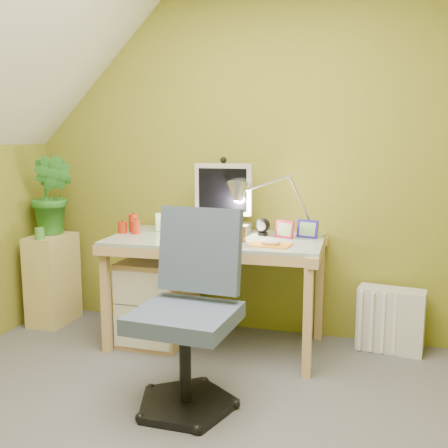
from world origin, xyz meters
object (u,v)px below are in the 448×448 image
(desk, at_px, (216,292))
(potted_plant, at_px, (52,195))
(side_ledge, at_px, (53,279))
(monitor, at_px, (224,196))
(desk_lamp, at_px, (292,192))
(radiator, at_px, (390,320))
(task_chair, at_px, (185,314))

(desk, bearing_deg, potted_plant, 171.53)
(desk, height_order, side_ledge, desk)
(monitor, xyz_separation_m, desk_lamp, (0.45, 0.00, 0.04))
(potted_plant, distance_m, radiator, 2.48)
(monitor, bearing_deg, side_ledge, -178.34)
(side_ledge, relative_size, radiator, 1.60)
(side_ledge, relative_size, task_chair, 0.66)
(desk_lamp, distance_m, radiator, 1.03)
(monitor, height_order, potted_plant, potted_plant)
(desk_lamp, height_order, task_chair, desk_lamp)
(desk, relative_size, potted_plant, 2.33)
(side_ledge, bearing_deg, desk_lamp, 3.26)
(desk, distance_m, potted_plant, 1.41)
(monitor, distance_m, radiator, 1.33)
(side_ledge, distance_m, task_chair, 1.65)
(monitor, height_order, radiator, monitor)
(monitor, bearing_deg, task_chair, -87.30)
(desk, xyz_separation_m, side_ledge, (-1.28, 0.08, -0.03))
(potted_plant, bearing_deg, desk_lamp, 1.61)
(monitor, distance_m, task_chair, 1.11)
(desk_lamp, xyz_separation_m, side_ledge, (-1.73, -0.10, -0.68))
(desk, xyz_separation_m, task_chair, (0.10, -0.82, 0.13))
(desk_lamp, height_order, side_ledge, desk_lamp)
(radiator, bearing_deg, task_chair, -125.19)
(side_ledge, relative_size, potted_plant, 1.13)
(desk, bearing_deg, task_chair, -85.95)
(potted_plant, bearing_deg, desk, -5.88)
(desk_lamp, height_order, potted_plant, desk_lamp)
(desk_lamp, bearing_deg, desk, -169.20)
(monitor, relative_size, side_ledge, 0.76)
(potted_plant, height_order, task_chair, potted_plant)
(task_chair, bearing_deg, side_ledge, 150.34)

